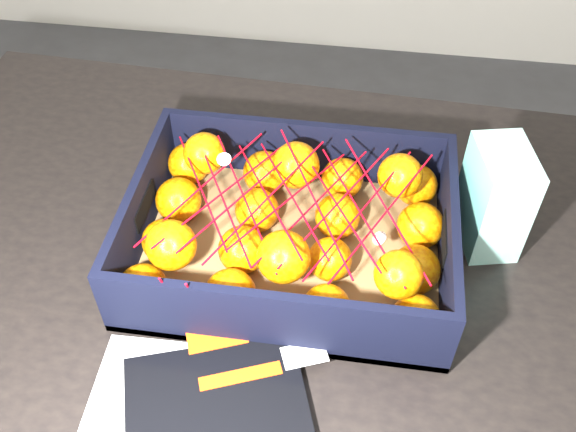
# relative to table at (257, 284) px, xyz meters

# --- Properties ---
(table) EXTENTS (1.24, 0.86, 0.75)m
(table) POSITION_rel_table_xyz_m (0.00, 0.00, 0.00)
(table) COLOR black
(table) RESTS_ON ground
(produce_crate) EXTENTS (0.44, 0.33, 0.11)m
(produce_crate) POSITION_rel_table_xyz_m (0.06, -0.01, 0.13)
(produce_crate) COLOR brown
(produce_crate) RESTS_ON table
(clementine_heap) EXTENTS (0.42, 0.31, 0.12)m
(clementine_heap) POSITION_rel_table_xyz_m (0.05, -0.01, 0.16)
(clementine_heap) COLOR orange
(clementine_heap) RESTS_ON produce_crate
(mesh_net) EXTENTS (0.37, 0.29, 0.10)m
(mesh_net) POSITION_rel_table_xyz_m (0.05, -0.02, 0.21)
(mesh_net) COLOR #B90615
(mesh_net) RESTS_ON clementine_heap
(retail_carton) EXTENTS (0.09, 0.12, 0.16)m
(retail_carton) POSITION_rel_table_xyz_m (0.33, 0.06, 0.18)
(retail_carton) COLOR white
(retail_carton) RESTS_ON table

